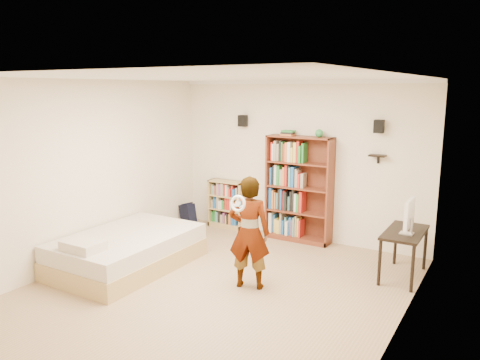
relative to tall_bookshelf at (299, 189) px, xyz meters
The scene contains 14 objects.
ground 2.50m from the tall_bookshelf, 92.22° to the right, with size 4.50×5.00×0.01m, color tan.
room_shell 2.49m from the tall_bookshelf, 92.22° to the right, with size 4.52×5.02×2.71m.
crown_molding 2.93m from the tall_bookshelf, 92.22° to the right, with size 4.50×5.00×0.06m.
speaker_left 1.59m from the tall_bookshelf, behind, with size 0.14×0.12×0.20m, color black.
speaker_right 1.68m from the tall_bookshelf, ahead, with size 0.14×0.12×0.20m, color black.
wall_shelf 1.42m from the tall_bookshelf, ahead, with size 0.25×0.16×0.03m, color black.
tall_bookshelf is the anchor object (origin of this frame).
low_bookshelf 1.53m from the tall_bookshelf, behind, with size 0.71×0.26×0.88m, color tan, non-canonical shape.
computer_desk 2.11m from the tall_bookshelf, 21.25° to the right, with size 0.49×0.97×0.66m, color black, non-canonical shape.
imac 2.13m from the tall_bookshelf, 24.07° to the right, with size 0.10×0.48×0.48m, color white, non-canonical shape.
daybed 2.96m from the tall_bookshelf, 124.30° to the right, with size 1.37×2.10×0.62m, color beige, non-canonical shape.
person 2.12m from the tall_bookshelf, 83.68° to the right, with size 0.54×0.36×1.48m, color black.
wii_wheel 2.41m from the tall_bookshelf, 84.41° to the right, with size 0.21×0.21×0.04m, color white.
navy_bag 2.23m from the tall_bookshelf, behind, with size 0.33×0.21×0.45m, color black, non-canonical shape.
Camera 1 is at (3.18, -4.79, 2.57)m, focal length 35.00 mm.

